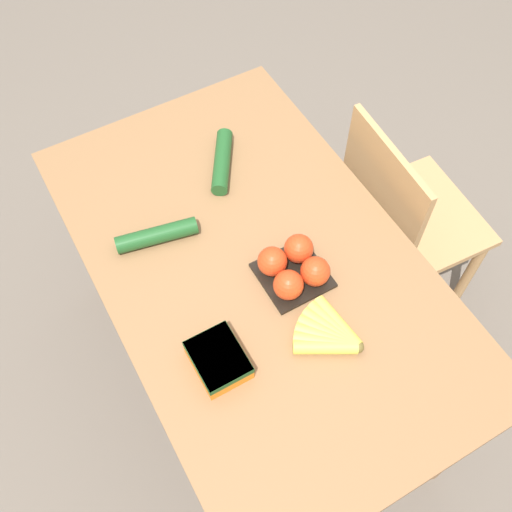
{
  "coord_description": "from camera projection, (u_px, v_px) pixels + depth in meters",
  "views": [
    {
      "loc": [
        0.73,
        -0.41,
        2.11
      ],
      "look_at": [
        0.0,
        0.0,
        0.79
      ],
      "focal_mm": 42.0,
      "sensor_mm": 36.0,
      "label": 1
    }
  ],
  "objects": [
    {
      "name": "carrot_bag",
      "position": [
        218.0,
        359.0,
        1.4
      ],
      "size": [
        0.14,
        0.12,
        0.05
      ],
      "color": "orange",
      "rests_on": "dining_table"
    },
    {
      "name": "banana_bunch",
      "position": [
        330.0,
        334.0,
        1.45
      ],
      "size": [
        0.17,
        0.16,
        0.04
      ],
      "color": "brown",
      "rests_on": "dining_table"
    },
    {
      "name": "cucumber_far",
      "position": [
        157.0,
        235.0,
        1.6
      ],
      "size": [
        0.09,
        0.22,
        0.05
      ],
      "color": "#1E5123",
      "rests_on": "dining_table"
    },
    {
      "name": "cucumber_near",
      "position": [
        222.0,
        161.0,
        1.74
      ],
      "size": [
        0.21,
        0.16,
        0.05
      ],
      "color": "#1E5123",
      "rests_on": "dining_table"
    },
    {
      "name": "tomato_pack",
      "position": [
        294.0,
        268.0,
        1.52
      ],
      "size": [
        0.17,
        0.17,
        0.09
      ],
      "color": "black",
      "rests_on": "dining_table"
    },
    {
      "name": "ground_plane",
      "position": [
        256.0,
        370.0,
        2.23
      ],
      "size": [
        12.0,
        12.0,
        0.0
      ],
      "primitive_type": "plane",
      "color": "#665B51"
    },
    {
      "name": "dining_table",
      "position": [
        256.0,
        283.0,
        1.68
      ],
      "size": [
        1.33,
        0.8,
        0.76
      ],
      "color": "olive",
      "rests_on": "ground_plane"
    },
    {
      "name": "chair",
      "position": [
        401.0,
        222.0,
        2.01
      ],
      "size": [
        0.44,
        0.43,
        0.89
      ],
      "rotation": [
        0.0,
        0.0,
        3.08
      ],
      "color": "tan",
      "rests_on": "ground_plane"
    }
  ]
}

